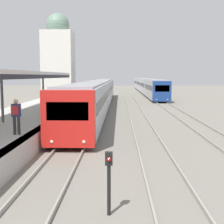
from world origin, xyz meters
TOP-DOWN VIEW (x-y plane):
  - platform_canopy at (-4.36, 14.53)m, footprint 4.00×24.82m
  - person_on_platform at (-2.30, 10.66)m, footprint 0.40×0.40m
  - train_near at (0.00, 33.71)m, footprint 2.65×44.86m
  - train_far at (8.34, 66.43)m, footprint 2.54×54.55m
  - signal_post_near at (2.24, 4.48)m, footprint 0.20×0.21m
  - distant_domed_building at (-7.62, 48.27)m, footprint 4.90×4.90m

SIDE VIEW (x-z plane):
  - signal_post_near at x=2.24m, z-range 0.22..1.97m
  - train_far at x=8.34m, z-range 0.17..3.37m
  - train_near at x=0.00m, z-range 0.17..3.38m
  - person_on_platform at x=-2.30m, z-range 1.18..2.85m
  - platform_canopy at x=-4.36m, z-range 2.42..5.44m
  - distant_domed_building at x=-7.62m, z-range -0.36..13.56m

